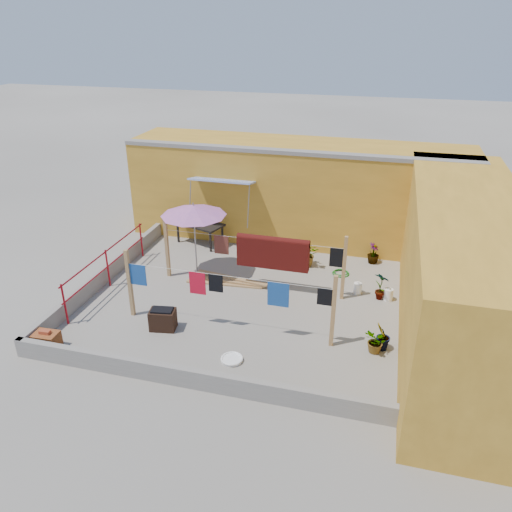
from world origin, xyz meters
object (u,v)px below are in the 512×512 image
plant_back_a (308,254)px  green_hose (341,273)px  brazier (163,319)px  water_jug_a (388,294)px  outdoor_table (200,225)px  brick_stack (47,341)px  water_jug_b (358,288)px  white_basin (232,359)px  patio_umbrella (194,211)px

plant_back_a → green_hose: bearing=-16.0°
brazier → water_jug_a: bearing=28.4°
outdoor_table → brick_stack: bearing=-101.1°
plant_back_a → water_jug_b: bearing=-39.2°
brick_stack → white_basin: brick_stack is taller
patio_umbrella → water_jug_a: (5.44, -0.05, -1.82)m
water_jug_b → white_basin: bearing=-122.6°
patio_umbrella → white_basin: 4.69m
patio_umbrella → outdoor_table: (-0.70, 2.12, -1.32)m
water_jug_b → green_hose: bearing=119.0°
patio_umbrella → brick_stack: (-1.96, -4.28, -1.78)m
brazier → plant_back_a: 5.11m
outdoor_table → water_jug_b: size_ratio=5.01×
water_jug_a → water_jug_b: (-0.82, 0.16, -0.01)m
outdoor_table → brazier: bearing=-79.2°
brazier → green_hose: brazier is taller
green_hose → water_jug_b: bearing=-61.0°
outdoor_table → plant_back_a: bearing=-10.6°
water_jug_b → plant_back_a: (-1.61, 1.31, 0.23)m
patio_umbrella → plant_back_a: (3.02, 1.42, -1.60)m
brazier → patio_umbrella: bearing=94.9°
outdoor_table → brazier: size_ratio=2.62×
outdoor_table → water_jug_b: bearing=-20.7°
brazier → water_jug_b: brazier is taller
green_hose → white_basin: bearing=-111.1°
patio_umbrella → green_hose: 4.65m
brick_stack → plant_back_a: 7.57m
patio_umbrella → white_basin: patio_umbrella is taller
brick_stack → green_hose: size_ratio=1.13×
white_basin → water_jug_a: 4.82m
brazier → white_basin: 2.14m
brazier → water_jug_a: size_ratio=1.76×
outdoor_table → brazier: (0.95, -4.98, -0.40)m
patio_umbrella → brazier: size_ratio=3.33×
outdoor_table → plant_back_a: size_ratio=2.26×
patio_umbrella → water_jug_b: 4.98m
patio_umbrella → brazier: (0.25, -2.86, -1.72)m
brazier → plant_back_a: bearing=57.1°
plant_back_a → patio_umbrella: bearing=-154.7°
green_hose → plant_back_a: bearing=164.0°
outdoor_table → water_jug_a: 6.53m
brazier → green_hose: size_ratio=1.33×
white_basin → water_jug_b: size_ratio=1.43×
green_hose → outdoor_table: bearing=168.2°
brazier → water_jug_b: (4.38, 2.97, -0.11)m
patio_umbrella → outdoor_table: size_ratio=1.27×
white_basin → water_jug_b: water_jug_b is taller
brick_stack → water_jug_b: bearing=33.7°
outdoor_table → water_jug_b: 5.72m
brazier → water_jug_a: (5.20, 2.81, -0.10)m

